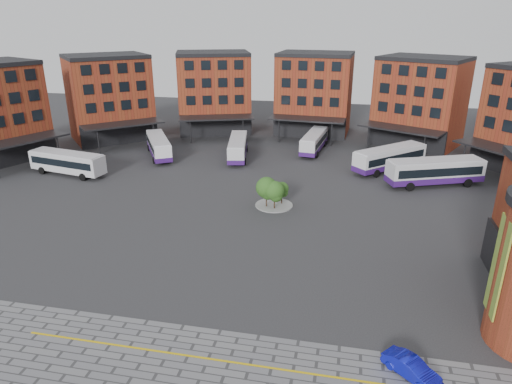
% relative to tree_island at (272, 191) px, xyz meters
% --- Properties ---
extents(ground, '(160.00, 160.00, 0.00)m').
position_rel_tree_island_xyz_m(ground, '(-1.84, -11.41, -2.07)').
color(ground, '#28282B').
rests_on(ground, ground).
extents(yellow_line, '(26.00, 0.15, 0.02)m').
position_rel_tree_island_xyz_m(yellow_line, '(0.16, -25.41, -2.04)').
color(yellow_line, gold).
rests_on(yellow_line, paving_zone).
extents(main_building, '(94.14, 42.48, 14.60)m').
position_rel_tree_island_xyz_m(main_building, '(-6.62, 26.84, 5.16)').
color(main_building, brown).
rests_on(main_building, ground).
extents(tree_island, '(4.40, 4.40, 3.66)m').
position_rel_tree_island_xyz_m(tree_island, '(0.00, 0.00, 0.00)').
color(tree_island, gray).
rests_on(tree_island, ground).
extents(bus_a, '(11.58, 4.63, 3.19)m').
position_rel_tree_island_xyz_m(bus_a, '(-29.81, 5.85, -0.17)').
color(bus_a, silver).
rests_on(bus_a, ground).
extents(bus_b, '(7.78, 10.87, 3.12)m').
position_rel_tree_island_xyz_m(bus_b, '(-20.86, 16.65, -0.37)').
color(bus_b, white).
rests_on(bus_b, ground).
extents(bus_c, '(4.49, 11.25, 3.09)m').
position_rel_tree_island_xyz_m(bus_c, '(-8.53, 18.35, -0.39)').
color(bus_c, silver).
rests_on(bus_c, ground).
extents(bus_d, '(3.78, 11.03, 3.04)m').
position_rel_tree_island_xyz_m(bus_d, '(2.76, 24.40, -0.42)').
color(bus_d, silver).
rests_on(bus_d, ground).
extents(bus_e, '(10.60, 10.19, 3.37)m').
position_rel_tree_island_xyz_m(bus_e, '(14.14, 16.82, -0.24)').
color(bus_e, silver).
rests_on(bus_e, ground).
extents(bus_f, '(12.78, 7.29, 3.55)m').
position_rel_tree_island_xyz_m(bus_f, '(19.46, 11.54, -0.14)').
color(bus_f, silver).
rests_on(bus_f, ground).
extents(blue_car, '(3.65, 3.38, 1.22)m').
position_rel_tree_island_xyz_m(blue_car, '(12.88, -24.30, -1.46)').
color(blue_car, '#0D12AB').
rests_on(blue_car, ground).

